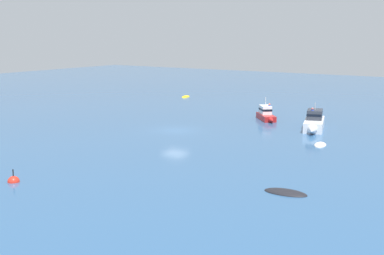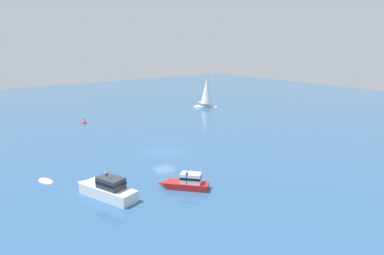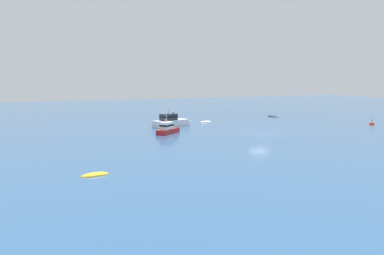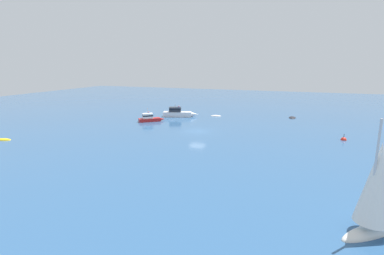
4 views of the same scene
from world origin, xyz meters
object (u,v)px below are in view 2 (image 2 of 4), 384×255
at_px(sailboat, 206,94).
at_px(tender_1, 46,181).
at_px(cabin_cruiser, 106,189).
at_px(channel_buoy, 84,123).
at_px(launch, 187,182).

bearing_deg(sailboat, tender_1, -104.21).
relative_size(cabin_cruiser, tender_1, 3.01).
distance_m(cabin_cruiser, channel_buoy, 32.04).
bearing_deg(channel_buoy, sailboat, -92.03).
height_order(cabin_cruiser, sailboat, sailboat).
bearing_deg(launch, channel_buoy, -45.38).
relative_size(cabin_cruiser, sailboat, 0.89).
height_order(cabin_cruiser, launch, cabin_cruiser).
bearing_deg(cabin_cruiser, launch, -131.31).
bearing_deg(launch, tender_1, 4.57).
bearing_deg(cabin_cruiser, tender_1, 7.22).
height_order(sailboat, tender_1, sailboat).
bearing_deg(tender_1, sailboat, -74.27).
bearing_deg(cabin_cruiser, sailboat, -68.92).
xyz_separation_m(sailboat, channel_buoy, (0.95, 26.77, -2.81)).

